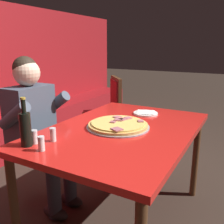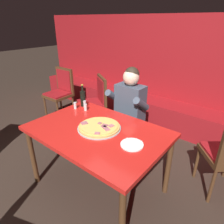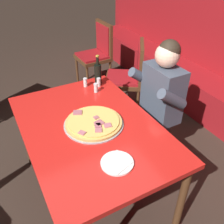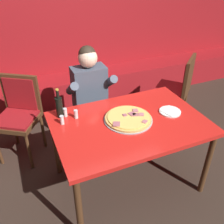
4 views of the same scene
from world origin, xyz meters
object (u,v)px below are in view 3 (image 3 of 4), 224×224
shaker_black_pepper (99,83)px  dining_chair_near_left (130,75)px  shaker_parmesan (96,88)px  shaker_red_pepper_flakes (85,83)px  pizza (94,123)px  dining_chair_far_right (97,51)px  main_dining_table (90,134)px  beer_bottle (98,74)px  diner_seated_blue_shirt (154,102)px  plate_white_paper (117,163)px

shaker_black_pepper → dining_chair_near_left: dining_chair_near_left is taller
shaker_parmesan → shaker_red_pepper_flakes: 0.15m
pizza → dining_chair_far_right: dining_chair_far_right is taller
pizza → shaker_parmesan: size_ratio=5.29×
main_dining_table → dining_chair_near_left: bearing=134.8°
beer_bottle → dining_chair_near_left: 0.76m
pizza → diner_seated_blue_shirt: bearing=101.0°
main_dining_table → beer_bottle: beer_bottle is taller
plate_white_paper → shaker_black_pepper: bearing=160.8°
shaker_black_pepper → pizza: bearing=-29.3°
shaker_black_pepper → dining_chair_near_left: size_ratio=0.09×
plate_white_paper → beer_bottle: bearing=160.8°
shaker_parmesan → dining_chair_near_left: dining_chair_near_left is taller
beer_bottle → shaker_black_pepper: 0.09m
dining_chair_near_left → pizza: bearing=-44.1°
pizza → beer_bottle: (-0.57, 0.31, 0.09)m
beer_bottle → dining_chair_near_left: size_ratio=0.30×
shaker_red_pepper_flakes → main_dining_table: bearing=-20.3°
shaker_black_pepper → shaker_parmesan: (0.08, -0.07, 0.00)m
main_dining_table → dining_chair_far_right: dining_chair_far_right is taller
plate_white_paper → main_dining_table: bearing=179.1°
main_dining_table → diner_seated_blue_shirt: size_ratio=1.10×
plate_white_paper → beer_bottle: 1.07m
dining_chair_far_right → diner_seated_blue_shirt: bearing=-7.6°
shaker_red_pepper_flakes → diner_seated_blue_shirt: bearing=46.9°
main_dining_table → beer_bottle: 0.69m
shaker_red_pepper_flakes → dining_chair_far_right: size_ratio=0.09×
shaker_black_pepper → dining_chair_far_right: bearing=155.4°
main_dining_table → plate_white_paper: (0.44, -0.01, 0.09)m
main_dining_table → shaker_red_pepper_flakes: size_ratio=16.37×
shaker_black_pepper → shaker_parmesan: 0.11m
plate_white_paper → shaker_black_pepper: (-0.96, 0.33, 0.03)m
shaker_parmesan → pizza: bearing=-27.1°
shaker_black_pepper → dining_chair_near_left: bearing=123.8°
plate_white_paper → diner_seated_blue_shirt: size_ratio=0.16×
shaker_red_pepper_flakes → dining_chair_far_right: (-1.25, 0.71, -0.24)m
plate_white_paper → diner_seated_blue_shirt: 0.91m
shaker_black_pepper → diner_seated_blue_shirt: (0.39, 0.37, -0.11)m
diner_seated_blue_shirt → shaker_black_pepper: bearing=-136.8°
pizza → plate_white_paper: 0.44m
pizza → shaker_black_pepper: bearing=150.7°
shaker_black_pepper → dining_chair_near_left: (-0.41, 0.61, -0.23)m
pizza → beer_bottle: size_ratio=1.56×
main_dining_table → plate_white_paper: bearing=-0.9°
plate_white_paper → shaker_parmesan: shaker_parmesan is taller
beer_bottle → shaker_red_pepper_flakes: bearing=-95.3°
main_dining_table → beer_bottle: size_ratio=4.82×
main_dining_table → shaker_red_pepper_flakes: shaker_red_pepper_flakes is taller
plate_white_paper → shaker_parmesan: 0.91m
diner_seated_blue_shirt → dining_chair_far_right: 1.73m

